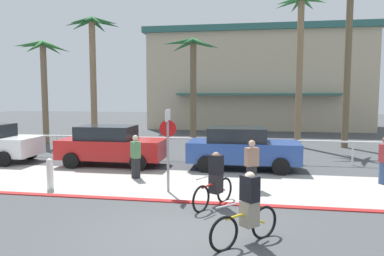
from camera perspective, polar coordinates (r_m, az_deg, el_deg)
The scene contains 19 objects.
ground_plane at distance 17.75m, azimuth 4.78°, elevation -4.39°, with size 80.00×80.00×0.00m, color #424447.
sidewalk_strip at distance 12.10m, azimuth 2.55°, elevation -9.00°, with size 44.00×4.00×0.02m, color #ADAAA0.
curb_paint at distance 10.19m, azimuth 1.18°, elevation -11.76°, with size 44.00×0.24×0.03m, color maroon.
building_backdrop at distance 34.08m, azimuth 10.20°, elevation 7.53°, with size 18.99×10.65×8.58m.
rail_fence at distance 16.14m, azimuth 4.37°, elevation -2.36°, with size 25.03×0.08×1.04m.
stop_sign_bike_lane at distance 10.92m, azimuth -3.85°, elevation -1.67°, with size 0.52×0.56×2.56m.
bollard_1 at distance 12.31m, azimuth -21.65°, elevation -6.72°, with size 0.20×0.20×1.00m.
palm_tree_0 at distance 23.76m, azimuth -22.54°, elevation 9.54°, with size 3.08×3.29×6.24m.
palm_tree_1 at distance 22.00m, azimuth -15.54°, elevation 12.35°, with size 3.18×3.26×7.46m.
palm_tree_2 at distance 20.63m, azimuth 0.16°, elevation 10.15°, with size 3.19×3.41×6.18m.
palm_tree_3 at distance 21.48m, azimuth 16.79°, elevation 13.73°, with size 2.91×3.56×8.48m.
palm_tree_4 at distance 22.28m, azimuth 23.82°, elevation 16.13°, with size 3.47×3.57×9.68m.
car_red_1 at distance 15.50m, azimuth -12.72°, elevation -2.68°, with size 4.40×2.02×1.69m.
car_blue_2 at distance 14.53m, azimuth 7.94°, elevation -3.14°, with size 4.40×2.02×1.69m.
cyclist_yellow_0 at distance 7.51m, azimuth 8.86°, elevation -12.74°, with size 1.35×1.31×1.50m.
cyclist_red_1 at distance 9.79m, azimuth 3.67°, elevation -8.35°, with size 0.93×1.62×1.50m.
pedestrian_0 at distance 13.63m, azimuth 28.29°, elevation -4.88°, with size 0.46×0.47×1.61m.
pedestrian_1 at distance 13.01m, azimuth -8.95°, elevation -4.85°, with size 0.45×0.48×1.57m.
pedestrian_2 at distance 11.53m, azimuth 9.45°, elevation -6.15°, with size 0.47×0.43×1.58m.
Camera 1 is at (1.38, -7.43, 3.03)m, focal length 33.53 mm.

